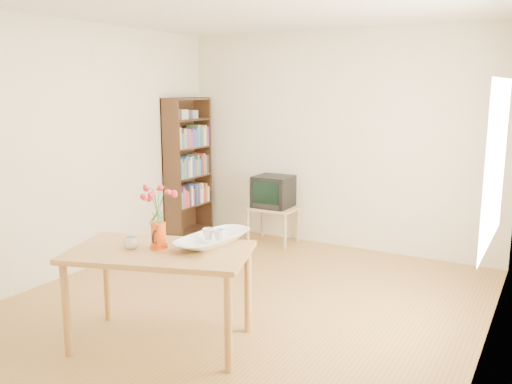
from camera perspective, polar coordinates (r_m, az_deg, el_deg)
The scene contains 11 objects.
room at distance 4.59m, azimuth -1.51°, elevation 3.04°, with size 4.50×4.50×4.50m.
table at distance 4.14m, azimuth -10.09°, elevation -7.15°, with size 1.50×1.14×0.75m.
tv_stand at distance 6.80m, azimuth 1.82°, elevation -2.15°, with size 0.60×0.45×0.46m.
bookshelf at distance 7.13m, azimuth -7.17°, elevation 2.10°, with size 0.28×0.70×1.80m.
pitcher at distance 4.13m, azimuth -10.20°, elevation -4.61°, with size 0.13×0.20×0.20m.
flowers at distance 4.07m, azimuth -10.34°, elevation -1.18°, with size 0.22×0.22×0.31m, color #F63A4B, non-canonical shape.
mug at distance 4.16m, azimuth -13.00°, elevation -5.25°, with size 0.11×0.11×0.09m, color white.
bowl at distance 4.13m, azimuth -4.62°, elevation -2.59°, with size 0.47×0.47×0.44m, color white.
teacup_a at distance 4.16m, azimuth -5.07°, elevation -3.06°, with size 0.08×0.08×0.07m, color white.
teacup_b at distance 4.13m, azimuth -3.94°, elevation -3.16°, with size 0.08×0.08×0.07m, color white.
television at distance 6.76m, azimuth 1.89°, elevation 0.12°, with size 0.46×0.43×0.39m.
Camera 1 is at (2.38, -3.89, 1.95)m, focal length 38.00 mm.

